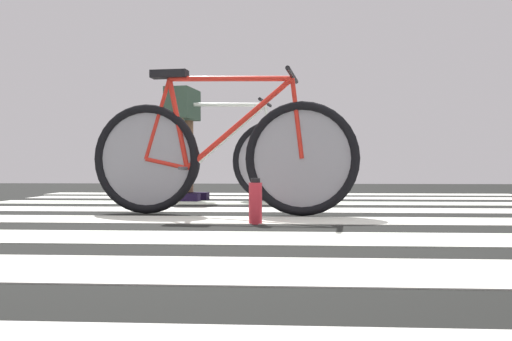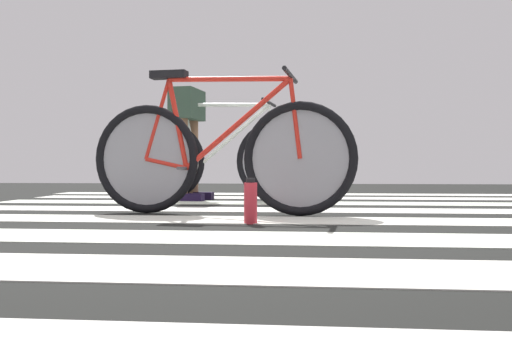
{
  "view_description": "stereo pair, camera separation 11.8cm",
  "coord_description": "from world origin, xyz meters",
  "px_view_note": "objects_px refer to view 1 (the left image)",
  "views": [
    {
      "loc": [
        0.03,
        -3.08,
        0.32
      ],
      "look_at": [
        -0.2,
        0.68,
        0.3
      ],
      "focal_mm": 38.45,
      "sensor_mm": 36.0,
      "label": 1
    },
    {
      "loc": [
        0.15,
        -3.08,
        0.32
      ],
      "look_at": [
        -0.2,
        0.68,
        0.3
      ],
      "focal_mm": 38.45,
      "sensor_mm": 36.0,
      "label": 2
    }
  ],
  "objects_px": {
    "cyclist_2_of_2": "(183,128)",
    "water_bottle": "(255,202)",
    "bicycle_1_of_2": "(221,154)",
    "bicycle_2_of_2": "(216,158)"
  },
  "relations": [
    {
      "from": "bicycle_2_of_2",
      "to": "cyclist_2_of_2",
      "type": "xyz_separation_m",
      "value": [
        -0.31,
        0.04,
        0.27
      ]
    },
    {
      "from": "bicycle_1_of_2",
      "to": "cyclist_2_of_2",
      "type": "xyz_separation_m",
      "value": [
        -0.54,
        1.48,
        0.27
      ]
    },
    {
      "from": "bicycle_1_of_2",
      "to": "bicycle_2_of_2",
      "type": "xyz_separation_m",
      "value": [
        -0.23,
        1.44,
        0.0
      ]
    },
    {
      "from": "bicycle_1_of_2",
      "to": "cyclist_2_of_2",
      "type": "distance_m",
      "value": 1.6
    },
    {
      "from": "cyclist_2_of_2",
      "to": "water_bottle",
      "type": "xyz_separation_m",
      "value": [
        0.79,
        -2.03,
        -0.54
      ]
    },
    {
      "from": "bicycle_1_of_2",
      "to": "water_bottle",
      "type": "relative_size",
      "value": 7.06
    },
    {
      "from": "bicycle_1_of_2",
      "to": "cyclist_2_of_2",
      "type": "height_order",
      "value": "cyclist_2_of_2"
    },
    {
      "from": "bicycle_1_of_2",
      "to": "bicycle_2_of_2",
      "type": "distance_m",
      "value": 1.46
    },
    {
      "from": "bicycle_2_of_2",
      "to": "bicycle_1_of_2",
      "type": "bearing_deg",
      "value": -72.93
    },
    {
      "from": "bicycle_1_of_2",
      "to": "bicycle_2_of_2",
      "type": "relative_size",
      "value": 1.0
    }
  ]
}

